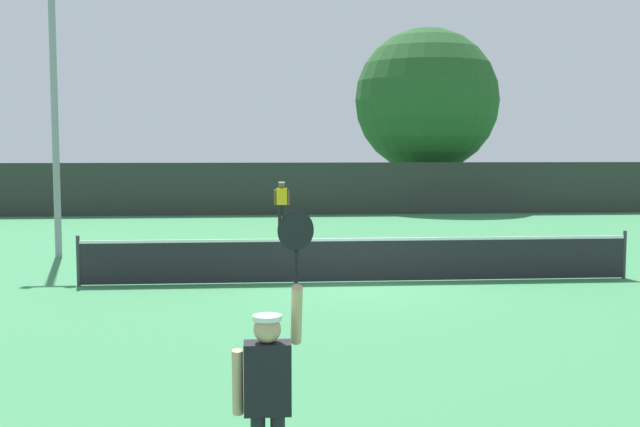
{
  "coord_description": "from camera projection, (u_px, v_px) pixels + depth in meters",
  "views": [
    {
      "loc": [
        -2.18,
        -16.56,
        2.94
      ],
      "look_at": [
        -0.63,
        2.71,
        1.27
      ],
      "focal_mm": 43.54,
      "sensor_mm": 36.0,
      "label": 1
    }
  ],
  "objects": [
    {
      "name": "perimeter_fence",
      "position": [
        309.0,
        189.0,
        33.45
      ],
      "size": [
        37.64,
        0.12,
        2.25
      ],
      "primitive_type": "cube",
      "color": "#2D332D",
      "rests_on": "ground"
    },
    {
      "name": "light_pole",
      "position": [
        53.0,
        73.0,
        20.31
      ],
      "size": [
        1.18,
        0.28,
        8.58
      ],
      "color": "gray",
      "rests_on": "ground"
    },
    {
      "name": "parked_car_near",
      "position": [
        250.0,
        187.0,
        41.58
      ],
      "size": [
        2.0,
        4.25,
        1.69
      ],
      "rotation": [
        0.0,
        0.0,
        0.03
      ],
      "color": "#B7B7BC",
      "rests_on": "ground"
    },
    {
      "name": "large_tree",
      "position": [
        426.0,
        101.0,
        37.11
      ],
      "size": [
        6.88,
        6.88,
        8.57
      ],
      "color": "brown",
      "rests_on": "ground"
    },
    {
      "name": "tennis_net",
      "position": [
        359.0,
        259.0,
        16.83
      ],
      "size": [
        12.03,
        0.08,
        1.07
      ],
      "color": "#232328",
      "rests_on": "ground"
    },
    {
      "name": "ground_plane",
      "position": [
        359.0,
        282.0,
        16.87
      ],
      "size": [
        120.0,
        120.0,
        0.0
      ],
      "primitive_type": "plane",
      "color": "#387F4C"
    },
    {
      "name": "player_serving",
      "position": [
        269.0,
        381.0,
        6.26
      ],
      "size": [
        0.68,
        0.39,
        2.43
      ],
      "color": "black",
      "rests_on": "ground"
    },
    {
      "name": "tennis_ball",
      "position": [
        292.0,
        264.0,
        19.29
      ],
      "size": [
        0.07,
        0.07,
        0.07
      ],
      "primitive_type": "sphere",
      "color": "#CCE033",
      "rests_on": "ground"
    },
    {
      "name": "player_receiving",
      "position": [
        282.0,
        199.0,
        28.23
      ],
      "size": [
        0.57,
        0.24,
        1.65
      ],
      "rotation": [
        0.0,
        0.0,
        3.14
      ],
      "color": "yellow",
      "rests_on": "ground"
    }
  ]
}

